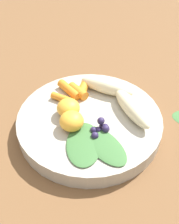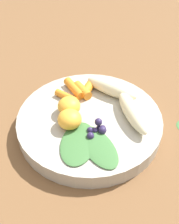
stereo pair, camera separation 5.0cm
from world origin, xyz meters
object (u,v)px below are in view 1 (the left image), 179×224
bowl (89,122)px  orange_segment_near (72,121)px  banana_peeled_right (132,108)px  banana_peeled_left (107,87)px

bowl → orange_segment_near: (0.02, -0.04, 0.03)m
banana_peeled_right → orange_segment_near: size_ratio=2.63×
bowl → banana_peeled_right: 0.09m
banana_peeled_left → banana_peeled_right: size_ratio=1.00×
banana_peeled_left → banana_peeled_right: same height
orange_segment_near → banana_peeled_right: bearing=98.3°
bowl → orange_segment_near: orange_segment_near is taller
banana_peeled_left → orange_segment_near: size_ratio=2.63×
banana_peeled_left → orange_segment_near: orange_segment_near is taller
bowl → banana_peeled_left: bearing=144.6°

